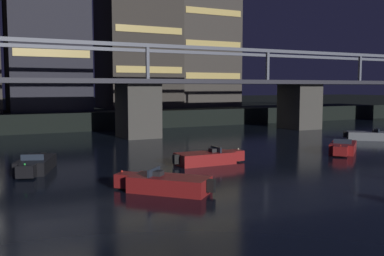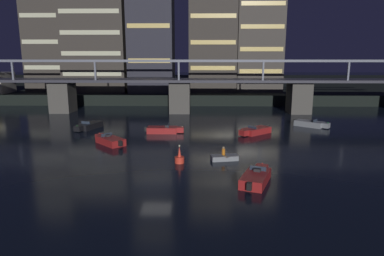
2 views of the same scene
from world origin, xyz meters
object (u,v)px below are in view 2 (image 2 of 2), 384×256
(speedboat_far_left, at_px, (110,140))
(dinghy_with_paddler, at_px, (224,157))
(speedboat_near_left, at_px, (89,126))
(tower_west_tall, at_px, (98,43))
(speedboat_near_right, at_px, (311,124))
(river_bridge, at_px, (180,90))
(tower_east_tall, at_px, (212,30))
(speedboat_mid_center, at_px, (255,131))
(tower_central, at_px, (151,10))
(tower_west_low, at_px, (48,29))
(tower_east_low, at_px, (258,38))
(channel_buoy, at_px, (179,158))
(speedboat_mid_left, at_px, (256,177))
(speedboat_near_center, at_px, (164,130))

(speedboat_far_left, distance_m, dinghy_with_paddler, 14.24)
(speedboat_near_left, relative_size, speedboat_far_left, 1.15)
(tower_west_tall, height_order, dinghy_with_paddler, tower_west_tall)
(speedboat_near_right, bearing_deg, speedboat_near_left, -176.07)
(speedboat_near_right, bearing_deg, river_bridge, 147.25)
(tower_east_tall, bearing_deg, speedboat_mid_center, -82.69)
(tower_central, bearing_deg, tower_west_low, 171.77)
(tower_west_low, relative_size, tower_east_low, 1.16)
(speedboat_near_left, relative_size, channel_buoy, 2.91)
(tower_east_low, height_order, channel_buoy, tower_east_low)
(speedboat_mid_center, height_order, dinghy_with_paddler, dinghy_with_paddler)
(dinghy_with_paddler, bearing_deg, tower_west_tall, 118.74)
(tower_west_tall, bearing_deg, channel_buoy, -66.07)
(dinghy_with_paddler, bearing_deg, river_bridge, 101.53)
(tower_west_low, xyz_separation_m, tower_east_tall, (36.91, 0.04, -0.21))
(speedboat_mid_center, bearing_deg, speedboat_mid_left, -98.72)
(tower_central, xyz_separation_m, speedboat_near_center, (5.66, -31.44, -19.19))
(tower_east_low, bearing_deg, speedboat_far_left, -119.43)
(tower_central, bearing_deg, channel_buoy, -79.22)
(river_bridge, relative_size, tower_east_tall, 3.34)
(tower_west_low, bearing_deg, speedboat_far_left, -59.90)
(tower_central, distance_m, tower_east_low, 24.59)
(tower_west_tall, relative_size, speedboat_near_left, 4.21)
(tower_west_tall, bearing_deg, speedboat_mid_center, -48.52)
(speedboat_mid_left, distance_m, speedboat_far_left, 19.30)
(tower_west_tall, xyz_separation_m, speedboat_near_left, (7.03, -30.98, -12.41))
(tower_east_low, xyz_separation_m, dinghy_with_paddler, (-10.72, -47.91, -13.68))
(speedboat_near_left, bearing_deg, speedboat_near_right, 3.93)
(tower_central, xyz_separation_m, speedboat_near_right, (26.43, -26.81, -19.19))
(tower_east_tall, height_order, tower_east_low, tower_east_tall)
(tower_west_tall, height_order, speedboat_near_left, tower_west_tall)
(speedboat_mid_left, bearing_deg, tower_central, 106.76)
(speedboat_far_left, bearing_deg, tower_east_tall, 72.13)
(speedboat_far_left, height_order, dinghy_with_paddler, dinghy_with_paddler)
(speedboat_near_left, xyz_separation_m, speedboat_near_center, (10.82, -2.46, 0.00))
(tower_east_tall, distance_m, speedboat_near_left, 40.27)
(tower_west_tall, relative_size, tower_east_low, 0.90)
(tower_central, xyz_separation_m, tower_east_low, (23.54, 4.32, -5.65))
(tower_east_tall, relative_size, tower_east_low, 1.15)
(tower_east_low, bearing_deg, tower_west_low, -178.93)
(tower_west_tall, xyz_separation_m, tower_central, (12.18, -2.00, 6.78))
(speedboat_near_center, bearing_deg, tower_east_tall, 77.87)
(river_bridge, bearing_deg, tower_west_tall, 139.56)
(river_bridge, xyz_separation_m, speedboat_near_left, (-11.98, -14.78, -3.67))
(tower_east_low, relative_size, dinghy_with_paddler, 8.63)
(speedboat_near_left, relative_size, speedboat_mid_left, 1.01)
(tower_east_tall, height_order, dinghy_with_paddler, tower_east_tall)
(tower_west_low, xyz_separation_m, tower_west_tall, (11.56, -1.43, -3.08))
(tower_central, relative_size, speedboat_mid_left, 6.90)
(tower_east_tall, relative_size, speedboat_mid_center, 5.95)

